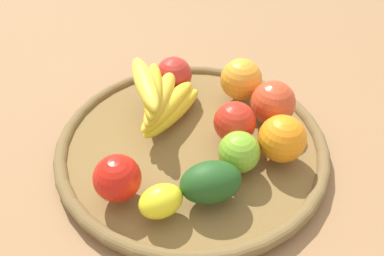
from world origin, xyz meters
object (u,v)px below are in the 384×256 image
at_px(orange_0, 241,79).
at_px(avocado, 211,182).
at_px(apple_2, 117,178).
at_px(apple_0, 174,75).
at_px(lemon_0, 161,201).
at_px(banana_bunch, 159,98).
at_px(apple_4, 239,152).
at_px(orange_1, 282,139).
at_px(apple_3, 235,122).
at_px(apple_1, 273,103).

height_order(orange_0, avocado, orange_0).
bearing_deg(avocado, apple_2, -128.53).
xyz_separation_m(apple_0, lemon_0, (0.23, -0.18, -0.01)).
xyz_separation_m(banana_bunch, lemon_0, (0.17, -0.11, -0.02)).
relative_size(apple_0, apple_4, 1.08).
bearing_deg(orange_0, avocado, -51.76).
distance_m(banana_bunch, orange_0, 0.16).
distance_m(orange_1, apple_3, 0.08).
height_order(apple_1, apple_3, apple_1).
distance_m(lemon_0, apple_2, 0.07).
height_order(lemon_0, avocado, avocado).
bearing_deg(apple_0, apple_1, 25.49).
height_order(lemon_0, orange_0, orange_0).
bearing_deg(apple_3, avocado, -56.04).
bearing_deg(apple_3, apple_2, -92.28).
bearing_deg(avocado, apple_1, 109.75).
height_order(apple_4, apple_1, apple_1).
relative_size(apple_0, orange_0, 0.89).
bearing_deg(apple_2, avocado, 51.47).
distance_m(orange_0, apple_2, 0.31).
relative_size(orange_0, apple_1, 1.01).
relative_size(avocado, apple_2, 1.31).
relative_size(apple_4, orange_1, 0.86).
height_order(orange_1, apple_3, orange_1).
relative_size(apple_1, avocado, 0.87).
xyz_separation_m(orange_0, apple_1, (0.09, -0.00, -0.00)).
bearing_deg(orange_0, apple_4, -43.06).
distance_m(apple_0, orange_1, 0.25).
relative_size(lemon_0, apple_1, 0.81).
bearing_deg(apple_4, avocado, -74.42).
relative_size(apple_4, avocado, 0.72).
height_order(lemon_0, apple_1, apple_1).
bearing_deg(banana_bunch, apple_3, 31.51).
distance_m(apple_4, orange_1, 0.07).
distance_m(lemon_0, apple_1, 0.27).
bearing_deg(orange_1, apple_0, -172.67).
xyz_separation_m(apple_0, orange_0, (0.09, 0.09, 0.00)).
relative_size(banana_bunch, lemon_0, 2.53).
xyz_separation_m(lemon_0, avocado, (0.02, 0.07, 0.01)).
relative_size(orange_0, apple_2, 1.14).
height_order(banana_bunch, apple_0, banana_bunch).
distance_m(apple_0, apple_2, 0.27).
xyz_separation_m(apple_1, orange_1, (0.07, -0.05, -0.00)).
xyz_separation_m(banana_bunch, apple_3, (0.12, 0.07, -0.01)).
height_order(apple_1, orange_1, apple_1).
bearing_deg(banana_bunch, apple_4, 10.72).
bearing_deg(orange_0, apple_2, -76.26).
height_order(orange_0, apple_2, orange_0).
distance_m(avocado, apple_3, 0.13).
xyz_separation_m(banana_bunch, apple_0, (-0.06, 0.07, -0.01)).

